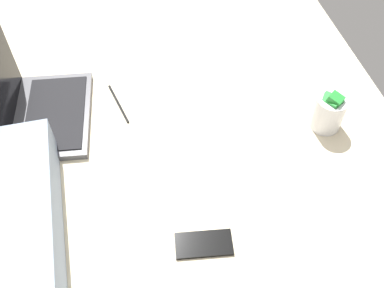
% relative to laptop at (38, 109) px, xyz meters
% --- Properties ---
extents(bed_mattress, '(1.80, 1.40, 0.18)m').
position_rel_laptop_xyz_m(bed_mattress, '(-0.05, -0.34, -0.13)').
color(bed_mattress, beige).
rests_on(bed_mattress, ground).
extents(laptop, '(0.36, 0.27, 0.23)m').
position_rel_laptop_xyz_m(laptop, '(0.00, 0.00, 0.00)').
color(laptop, '#4C4C51').
rests_on(laptop, bed_mattress).
extents(snack_cup, '(0.09, 0.09, 0.13)m').
position_rel_laptop_xyz_m(snack_cup, '(-0.22, -0.82, 0.02)').
color(snack_cup, silver).
rests_on(snack_cup, bed_mattress).
extents(cell_phone, '(0.09, 0.15, 0.01)m').
position_rel_laptop_xyz_m(cell_phone, '(-0.51, -0.38, -0.04)').
color(cell_phone, black).
rests_on(cell_phone, bed_mattress).
extents(charger_cable, '(0.17, 0.04, 0.01)m').
position_rel_laptop_xyz_m(charger_cable, '(0.01, -0.23, -0.04)').
color(charger_cable, black).
rests_on(charger_cable, bed_mattress).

